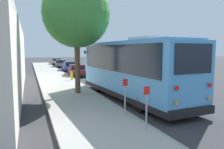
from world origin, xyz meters
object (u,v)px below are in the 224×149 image
street_tree (76,9)px  sign_post_near (146,108)px  parked_sedan_blue (70,67)px  fire_hydrant (72,76)px  shuttle_bus (131,67)px  parked_sedan_maroon (77,71)px  parked_sedan_gray (61,64)px  parked_sedan_tan (57,62)px  sign_post_far (125,97)px

street_tree → sign_post_near: 8.63m
parked_sedan_blue → fire_hydrant: parked_sedan_blue is taller
shuttle_bus → parked_sedan_blue: (18.62, 0.29, -1.28)m
parked_sedan_maroon → sign_post_near: bearing=-179.6°
parked_sedan_blue → sign_post_near: (-23.83, 1.63, 0.32)m
parked_sedan_maroon → parked_sedan_gray: parked_sedan_maroon is taller
fire_hydrant → parked_sedan_maroon: bearing=-18.0°
parked_sedan_tan → sign_post_near: size_ratio=3.01×
parked_sedan_gray → street_tree: 24.27m
parked_sedan_blue → parked_sedan_tan: 14.18m
fire_hydrant → sign_post_near: bearing=-179.9°
shuttle_bus → sign_post_far: 4.07m
street_tree → fire_hydrant: (6.09, -0.76, -4.79)m
parked_sedan_maroon → parked_sedan_gray: 13.29m
sign_post_near → parked_sedan_blue: bearing=-3.9°
parked_sedan_tan → parked_sedan_gray: bearing=-177.5°
parked_sedan_gray → fire_hydrant: 17.67m
parked_sedan_gray → fire_hydrant: parked_sedan_gray is taller
parked_sedan_maroon → sign_post_far: (-16.04, 1.38, 0.36)m
parked_sedan_maroon → street_tree: 11.65m
sign_post_near → fire_hydrant: size_ratio=1.85×
parked_sedan_blue → sign_post_far: (-22.09, 1.63, 0.34)m
street_tree → sign_post_near: (-7.37, -0.79, -4.42)m
shuttle_bus → fire_hydrant: (8.25, 1.95, -1.33)m
parked_sedan_tan → sign_post_near: 38.05m
parked_sedan_blue → fire_hydrant: bearing=171.5°
street_tree → sign_post_near: street_tree is taller
fire_hydrant → parked_sedan_tan: bearing=-3.6°
parked_sedan_gray → sign_post_near: size_ratio=2.87×
shuttle_bus → street_tree: size_ratio=1.31×
shuttle_bus → sign_post_near: shuttle_bus is taller
parked_sedan_gray → parked_sedan_blue: bearing=-173.8°
parked_sedan_maroon → street_tree: street_tree is taller
street_tree → fire_hydrant: size_ratio=9.40×
parked_sedan_blue → sign_post_far: sign_post_far is taller
parked_sedan_maroon → parked_sedan_blue: parked_sedan_blue is taller
shuttle_bus → parked_sedan_blue: shuttle_bus is taller
parked_sedan_maroon → fire_hydrant: bearing=166.8°
parked_sedan_gray → sign_post_far: (-29.33, 1.38, 0.36)m
parked_sedan_gray → sign_post_far: 29.36m
sign_post_far → parked_sedan_blue: bearing=-4.2°
parked_sedan_gray → parked_sedan_tan: (6.94, -0.15, 0.03)m
parked_sedan_gray → parked_sedan_maroon: bearing=-175.9°
parked_sedan_gray → sign_post_near: sign_post_near is taller
sign_post_far → fire_hydrant: bearing=0.1°
parked_sedan_gray → parked_sedan_tan: bearing=2.9°
parked_sedan_tan → fire_hydrant: parked_sedan_tan is taller
shuttle_bus → sign_post_near: 5.63m
parked_sedan_blue → parked_sedan_tan: size_ratio=0.92×
parked_sedan_blue → shuttle_bus: bearing=-178.6°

